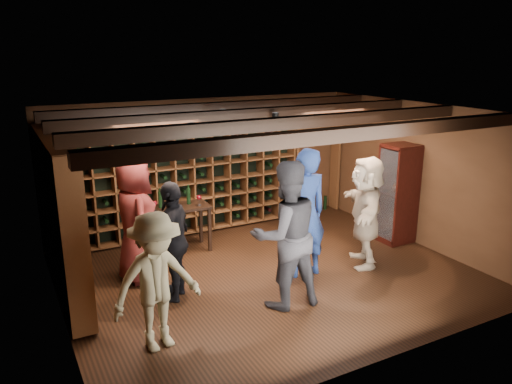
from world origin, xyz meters
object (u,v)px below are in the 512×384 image
man_grey_suit (286,235)px  guest_khaki (156,282)px  man_blue_shirt (305,213)px  display_cabinet (397,196)px  tasting_table (177,211)px  guest_red_floral (136,220)px  guest_beige (366,211)px  guest_woman_black (174,241)px

man_grey_suit → guest_khaki: bearing=10.2°
man_blue_shirt → man_grey_suit: man_grey_suit is taller
display_cabinet → man_grey_suit: man_grey_suit is taller
man_blue_shirt → display_cabinet: bearing=-168.2°
display_cabinet → tasting_table: bearing=159.2°
guest_khaki → tasting_table: guest_khaki is taller
guest_red_floral → guest_khaki: (-0.28, -1.89, -0.12)m
guest_beige → guest_khaki: bearing=-47.8°
man_blue_shirt → tasting_table: size_ratio=1.82×
guest_beige → tasting_table: bearing=-96.8°
guest_beige → tasting_table: (-2.48, 1.89, -0.17)m
tasting_table → guest_beige: bearing=-35.1°
guest_red_floral → guest_woman_black: size_ratio=1.13×
guest_woman_black → man_grey_suit: bearing=91.8°
guest_red_floral → display_cabinet: bearing=-94.5°
man_blue_shirt → guest_khaki: size_ratio=1.20×
man_grey_suit → tasting_table: 2.55m
man_blue_shirt → guest_red_floral: 2.51m
guest_red_floral → tasting_table: bearing=-46.3°
display_cabinet → guest_red_floral: (-4.52, 0.63, 0.09)m
man_blue_shirt → guest_beige: bearing=175.6°
display_cabinet → guest_red_floral: bearing=172.1°
man_grey_suit → guest_khaki: size_ratio=1.22×
guest_red_floral → guest_khaki: 1.91m
man_grey_suit → guest_red_floral: man_grey_suit is taller
display_cabinet → guest_red_floral: size_ratio=0.92×
guest_woman_black → guest_beige: guest_beige is taller
guest_beige → guest_red_floral: bearing=-78.1°
man_blue_shirt → guest_beige: (1.08, -0.12, -0.10)m
guest_khaki → guest_beige: size_ratio=0.93×
display_cabinet → guest_beige: 1.26m
man_grey_suit → tasting_table: man_grey_suit is taller
display_cabinet → man_blue_shirt: man_blue_shirt is taller
man_blue_shirt → guest_woman_black: man_blue_shirt is taller
guest_beige → tasting_table: 3.12m
guest_woman_black → guest_red_floral: bearing=-122.7°
man_grey_suit → guest_khaki: 1.84m
guest_khaki → tasting_table: size_ratio=1.51×
guest_woman_black → guest_khaki: 1.22m
guest_beige → man_grey_suit: bearing=-42.4°
tasting_table → display_cabinet: bearing=-18.6°
guest_woman_black → display_cabinet: bearing=129.8°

